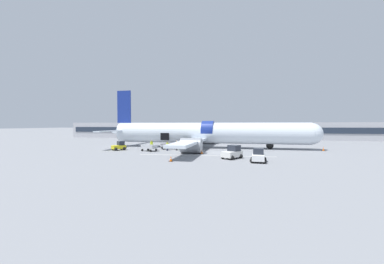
{
  "coord_description": "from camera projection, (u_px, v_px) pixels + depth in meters",
  "views": [
    {
      "loc": [
        4.07,
        -37.01,
        4.47
      ],
      "look_at": [
        -5.07,
        4.67,
        3.1
      ],
      "focal_mm": 22.0,
      "sensor_mm": 36.0,
      "label": 1
    }
  ],
  "objects": [
    {
      "name": "ground_plane",
      "position": [
        217.0,
        153.0,
        37.14
      ],
      "size": [
        500.0,
        500.0,
        0.0
      ],
      "primitive_type": "plane",
      "color": "gray"
    },
    {
      "name": "ground_crew_supervisor",
      "position": [
        188.0,
        145.0,
        41.0
      ],
      "size": [
        0.36,
        0.53,
        1.54
      ],
      "color": "#1E2338",
      "rests_on": "ground_plane"
    },
    {
      "name": "baggage_tug_rear",
      "position": [
        232.0,
        153.0,
        30.85
      ],
      "size": [
        2.83,
        3.32,
        1.75
      ],
      "color": "silver",
      "rests_on": "ground_plane"
    },
    {
      "name": "terminal_strip",
      "position": [
        231.0,
        130.0,
        76.14
      ],
      "size": [
        107.12,
        13.03,
        5.08
      ],
      "color": "#B2B2B7",
      "rests_on": "ground_plane"
    },
    {
      "name": "baggage_cart_queued",
      "position": [
        150.0,
        148.0,
        39.25
      ],
      "size": [
        3.54,
        2.36,
        1.04
      ],
      "color": "#B7BABF",
      "rests_on": "ground_plane"
    },
    {
      "name": "baggage_cart_loading",
      "position": [
        169.0,
        146.0,
        42.63
      ],
      "size": [
        3.69,
        2.62,
        1.11
      ],
      "color": "silver",
      "rests_on": "ground_plane"
    },
    {
      "name": "baggage_tug_lead",
      "position": [
        258.0,
        156.0,
        27.89
      ],
      "size": [
        2.03,
        2.65,
        1.65
      ],
      "color": "white",
      "rests_on": "ground_plane"
    },
    {
      "name": "safety_cone_nose",
      "position": [
        323.0,
        149.0,
        39.77
      ],
      "size": [
        0.51,
        0.51,
        0.67
      ],
      "color": "black",
      "rests_on": "ground_plane"
    },
    {
      "name": "ground_crew_loader_b",
      "position": [
        177.0,
        145.0,
        40.56
      ],
      "size": [
        0.55,
        0.55,
        1.7
      ],
      "color": "black",
      "rests_on": "ground_plane"
    },
    {
      "name": "safety_cone_engine_left",
      "position": [
        171.0,
        159.0,
        28.35
      ],
      "size": [
        0.49,
        0.49,
        0.66
      ],
      "color": "black",
      "rests_on": "ground_plane"
    },
    {
      "name": "baggage_tug_mid",
      "position": [
        119.0,
        146.0,
        40.82
      ],
      "size": [
        2.41,
        2.55,
        1.57
      ],
      "color": "yellow",
      "rests_on": "ground_plane"
    },
    {
      "name": "apron_marking_line",
      "position": [
        206.0,
        156.0,
        33.76
      ],
      "size": [
        19.7,
        1.59,
        0.01
      ],
      "color": "silver",
      "rests_on": "ground_plane"
    },
    {
      "name": "suitcase_on_tarmac_upright",
      "position": [
        180.0,
        148.0,
        41.35
      ],
      "size": [
        0.58,
        0.45,
        0.6
      ],
      "color": "#14472D",
      "rests_on": "ground_plane"
    },
    {
      "name": "ground_crew_driver",
      "position": [
        152.0,
        144.0,
        43.58
      ],
      "size": [
        0.54,
        0.39,
        1.55
      ],
      "color": "#2D2D33",
      "rests_on": "ground_plane"
    },
    {
      "name": "ground_crew_loader_a",
      "position": [
        167.0,
        146.0,
        39.89
      ],
      "size": [
        0.43,
        0.55,
        1.57
      ],
      "color": "#1E2338",
      "rests_on": "ground_plane"
    },
    {
      "name": "safety_cone_wingtip",
      "position": [
        202.0,
        152.0,
        35.82
      ],
      "size": [
        0.55,
        0.55,
        0.59
      ],
      "color": "black",
      "rests_on": "ground_plane"
    },
    {
      "name": "airplane",
      "position": [
        205.0,
        133.0,
        45.06
      ],
      "size": [
        40.64,
        35.41,
        11.43
      ],
      "color": "silver",
      "rests_on": "ground_plane"
    }
  ]
}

